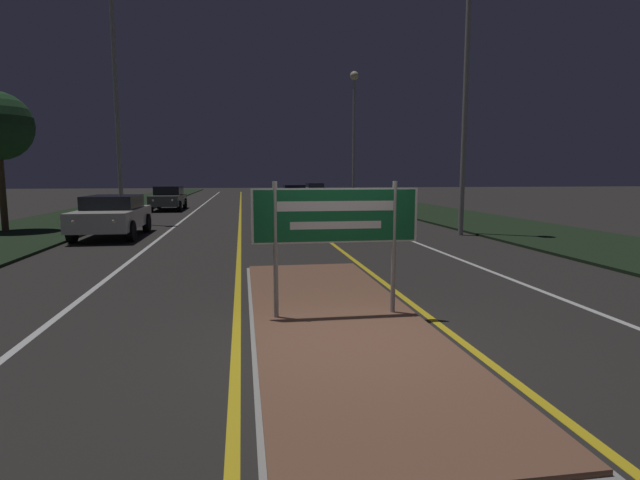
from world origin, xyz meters
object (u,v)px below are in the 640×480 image
Objects in this scene: highway_sign at (336,221)px; car_receding_3 at (314,189)px; car_receding_2 at (294,193)px; streetlight_left_near at (115,71)px; streetlight_right_near at (468,20)px; streetlight_right_far at (354,114)px; car_receding_0 at (348,213)px; car_approaching_0 at (112,215)px; car_approaching_1 at (169,197)px; car_receding_1 at (315,200)px.

highway_sign is 0.57× the size of car_receding_3.
streetlight_left_near is at bearing -121.93° from car_receding_2.
streetlight_right_near reaches higher than highway_sign.
streetlight_right_far is 17.86m from car_receding_0.
car_approaching_0 is at bearing 173.55° from streetlight_right_near.
car_approaching_1 is (-8.47, -5.93, 0.01)m from car_receding_2.
car_receding_2 is 11.11m from car_receding_3.
car_receding_3 is (12.42, 25.49, -5.90)m from streetlight_left_near.
streetlight_left_near reaches higher than highway_sign.
streetlight_left_near is 7.73m from car_approaching_0.
streetlight_right_near reaches higher than car_approaching_1.
highway_sign reaches higher than car_approaching_0.
car_receding_1 is at bearing 82.44° from highway_sign.
streetlight_right_far reaches higher than car_receding_0.
streetlight_right_far is at bearing -40.25° from car_receding_2.
highway_sign is 0.51× the size of car_approaching_1.
highway_sign is 11.61m from car_receding_0.
car_approaching_0 is at bearing 117.49° from highway_sign.
car_receding_1 is 9.49m from car_approaching_1.
car_receding_2 is (9.25, 14.85, -5.89)m from streetlight_left_near.
car_approaching_1 is (-11.63, -16.58, 0.02)m from car_receding_3.
streetlight_left_near is at bearing -138.90° from streetlight_right_far.
car_approaching_1 is (-8.74, 3.71, 0.02)m from car_receding_1.
streetlight_right_near reaches higher than car_receding_0.
streetlight_left_near is 17.51m from streetlight_right_far.
streetlight_right_far is (0.02, 17.87, -1.06)m from streetlight_right_near.
streetlight_right_far is 15.11m from car_receding_3.
car_receding_3 is at bearing 81.88° from car_receding_1.
streetlight_right_far is at bearing 53.04° from car_approaching_0.
car_approaching_1 is at bearing -168.19° from streetlight_right_far.
streetlight_right_far is at bearing 89.95° from streetlight_right_near.
car_approaching_0 is (-12.40, -16.47, -5.64)m from streetlight_right_far.
car_receding_3 is at bearing 91.37° from streetlight_right_near.
streetlight_left_near is 18.46m from car_receding_2.
streetlight_left_near is 14.66m from streetlight_right_near.
car_receding_0 is 10.18m from car_receding_1.
streetlight_right_near is 2.44× the size of car_approaching_0.
car_receding_3 is at bearing 69.11° from car_approaching_0.
car_approaching_1 is at bearing -144.99° from car_receding_2.
car_receding_1 is 1.04× the size of car_receding_2.
car_receding_0 and car_receding_3 have the same top height.
highway_sign is 0.55× the size of car_receding_2.
car_approaching_0 reaches higher than car_receding_2.
car_receding_1 is at bearing -88.38° from car_receding_2.
car_receding_3 is at bearing 54.94° from car_approaching_1.
car_approaching_0 is (-8.48, 0.00, 0.04)m from car_receding_0.
car_approaching_0 is at bearing -110.89° from car_receding_3.
car_receding_2 is 0.93× the size of car_approaching_1.
car_approaching_1 reaches higher than car_receding_1.
car_approaching_1 is (-8.49, 13.88, 0.03)m from car_receding_0.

